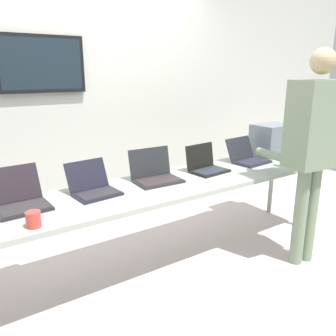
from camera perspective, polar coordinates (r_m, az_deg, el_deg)
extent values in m
cube|color=beige|center=(3.10, -1.57, -16.12)|extent=(8.00, 8.00, 0.04)
cube|color=beige|center=(3.65, -11.49, 11.52)|extent=(8.00, 0.06, 2.73)
cube|color=black|center=(3.41, -20.25, 15.88)|extent=(0.77, 0.05, 0.50)
cube|color=#1B272F|center=(3.40, -20.19, 15.89)|extent=(0.71, 0.02, 0.44)
cube|color=#A5B0A2|center=(2.78, -1.68, -3.19)|extent=(3.62, 0.70, 0.04)
cylinder|color=gray|center=(3.90, 22.36, -4.47)|extent=(0.05, 0.05, 0.69)
cylinder|color=gray|center=(4.17, 16.72, -2.62)|extent=(0.05, 0.05, 0.69)
cube|color=slate|center=(3.88, 16.83, 4.48)|extent=(0.40, 0.31, 0.34)
cube|color=black|center=(3.78, 18.68, 4.04)|extent=(0.04, 0.01, 0.03)
cube|color=#261F26|center=(2.47, -22.83, -6.22)|extent=(0.34, 0.27, 0.02)
cube|color=#2E2B2D|center=(2.46, -22.79, -6.06)|extent=(0.31, 0.22, 0.00)
cube|color=#261F26|center=(2.60, -24.12, -2.39)|extent=(0.34, 0.12, 0.24)
cube|color=navy|center=(2.60, -24.13, -2.40)|extent=(0.31, 0.11, 0.21)
cube|color=#1F1E2C|center=(2.59, -11.62, -4.30)|extent=(0.34, 0.26, 0.02)
cube|color=#29262C|center=(2.57, -11.51, -4.12)|extent=(0.31, 0.21, 0.00)
cube|color=#1F1E2C|center=(2.69, -13.34, -1.09)|extent=(0.33, 0.13, 0.21)
cube|color=white|center=(2.69, -13.36, -1.10)|extent=(0.30, 0.11, 0.18)
cube|color=#25272A|center=(2.83, -1.59, -2.21)|extent=(0.39, 0.26, 0.02)
cube|color=#33282B|center=(2.82, -1.46, -2.04)|extent=(0.36, 0.21, 0.00)
cube|color=#25272A|center=(2.92, -3.06, 0.98)|extent=(0.38, 0.08, 0.24)
cube|color=white|center=(2.92, -3.09, 0.98)|extent=(0.35, 0.06, 0.21)
cube|color=black|center=(3.13, 6.94, -0.54)|extent=(0.35, 0.26, 0.02)
cube|color=#272D37|center=(3.12, 7.09, -0.38)|extent=(0.32, 0.21, 0.00)
cube|color=black|center=(3.19, 5.31, 2.02)|extent=(0.34, 0.08, 0.22)
cube|color=white|center=(3.19, 5.27, 2.02)|extent=(0.31, 0.07, 0.19)
cube|color=#22242B|center=(3.52, 13.76, 0.94)|extent=(0.37, 0.27, 0.02)
cube|color=#282739|center=(3.51, 13.92, 1.09)|extent=(0.34, 0.21, 0.00)
cube|color=#22242B|center=(3.59, 11.82, 3.24)|extent=(0.36, 0.14, 0.21)
cube|color=#295735|center=(3.59, 11.78, 3.23)|extent=(0.33, 0.11, 0.19)
cylinder|color=gray|center=(3.14, 21.06, -7.47)|extent=(0.12, 0.12, 0.87)
cylinder|color=gray|center=(3.23, 22.54, -6.99)|extent=(0.12, 0.12, 0.87)
cube|color=gray|center=(2.98, 23.33, 6.68)|extent=(0.47, 0.31, 0.69)
sphere|color=tan|center=(2.96, 24.38, 15.86)|extent=(0.20, 0.20, 0.20)
cylinder|color=gray|center=(3.11, 16.73, 2.11)|extent=(0.11, 0.33, 0.07)
cylinder|color=gray|center=(3.34, 20.84, 2.67)|extent=(0.11, 0.33, 0.07)
cylinder|color=#CF4139|center=(2.18, -21.43, -7.93)|extent=(0.09, 0.09, 0.10)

